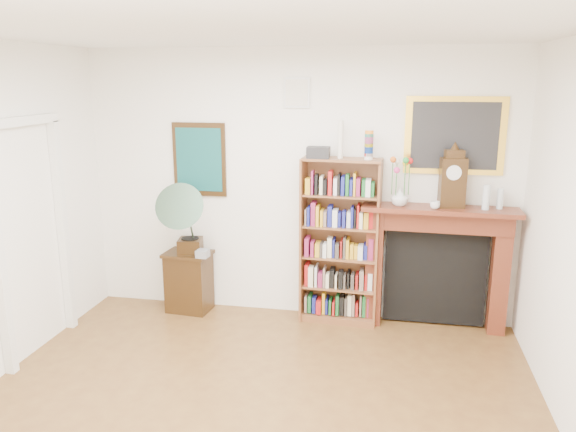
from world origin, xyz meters
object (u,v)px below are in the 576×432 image
object	(u,v)px
bottle_left	(486,197)
bottle_right	(500,199)
cd_stack	(203,254)
gramophone	(184,214)
bookshelf	(340,233)
teacup	(435,205)
side_cabinet	(189,281)
fireplace	(436,256)
mantel_clock	(453,180)
flower_vase	(400,197)

from	to	relation	value
bottle_left	bottle_right	world-z (taller)	bottle_left
cd_stack	gramophone	bearing A→B (deg)	177.90
bookshelf	teacup	distance (m)	0.98
cd_stack	bookshelf	bearing A→B (deg)	6.66
side_cabinet	fireplace	distance (m)	2.64
mantel_clock	cd_stack	bearing A→B (deg)	174.79
bookshelf	gramophone	distance (m)	1.62
bottle_left	side_cabinet	bearing A→B (deg)	-179.95
cd_stack	teacup	world-z (taller)	teacup
mantel_clock	teacup	world-z (taller)	mantel_clock
side_cabinet	bottle_right	world-z (taller)	bottle_right
bookshelf	flower_vase	bearing A→B (deg)	1.85
gramophone	bottle_left	world-z (taller)	bottle_left
bookshelf	flower_vase	world-z (taller)	bookshelf
fireplace	mantel_clock	xyz separation A→B (m)	(0.10, -0.05, 0.78)
fireplace	bottle_left	bearing A→B (deg)	-9.66
gramophone	bottle_right	size ratio (longest dim) A/B	4.01
bottle_right	fireplace	bearing A→B (deg)	177.13
side_cabinet	bottle_left	bearing A→B (deg)	5.18
flower_vase	bottle_left	world-z (taller)	bottle_left
mantel_clock	flower_vase	distance (m)	0.52
bottle_right	bookshelf	bearing A→B (deg)	-179.07
gramophone	bottle_left	xyz separation A→B (m)	(2.99, 0.13, 0.27)
bookshelf	bottle_left	size ratio (longest dim) A/B	8.26
fireplace	bottle_right	size ratio (longest dim) A/B	7.58
side_cabinet	bottle_left	world-z (taller)	bottle_left
bookshelf	side_cabinet	xyz separation A→B (m)	(-1.64, -0.04, -0.63)
side_cabinet	fireplace	world-z (taller)	fireplace
bookshelf	side_cabinet	distance (m)	1.75
mantel_clock	flower_vase	xyz separation A→B (m)	(-0.49, -0.02, -0.18)
mantel_clock	teacup	bearing A→B (deg)	-158.23
fireplace	bottle_right	bearing A→B (deg)	-0.98
bookshelf	fireplace	xyz separation A→B (m)	(0.97, 0.05, -0.20)
bookshelf	flower_vase	xyz separation A→B (m)	(0.58, -0.02, 0.40)
side_cabinet	teacup	world-z (taller)	teacup
cd_stack	mantel_clock	bearing A→B (deg)	3.82
cd_stack	flower_vase	bearing A→B (deg)	4.25
fireplace	bottle_right	xyz separation A→B (m)	(0.55, -0.03, 0.61)
side_cabinet	gramophone	size ratio (longest dim) A/B	0.83
fireplace	flower_vase	size ratio (longest dim) A/B	8.66
teacup	bottle_right	distance (m)	0.62
bookshelf	cd_stack	bearing A→B (deg)	-169.76
bookshelf	side_cabinet	bearing A→B (deg)	-175.19
flower_vase	teacup	size ratio (longest dim) A/B	1.86
bookshelf	mantel_clock	size ratio (longest dim) A/B	3.54
flower_vase	fireplace	bearing A→B (deg)	10.08
flower_vase	cd_stack	bearing A→B (deg)	-175.75
side_cabinet	teacup	bearing A→B (deg)	3.84
fireplace	teacup	world-z (taller)	teacup
side_cabinet	bottle_right	bearing A→B (deg)	6.22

